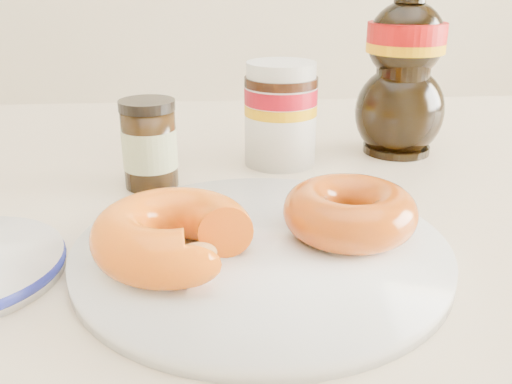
{
  "coord_description": "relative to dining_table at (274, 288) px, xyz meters",
  "views": [
    {
      "loc": [
        -0.06,
        -0.37,
        0.96
      ],
      "look_at": [
        -0.02,
        0.06,
        0.79
      ],
      "focal_mm": 40.0,
      "sensor_mm": 36.0,
      "label": 1
    }
  ],
  "objects": [
    {
      "name": "dining_table",
      "position": [
        0.0,
        0.0,
        0.0
      ],
      "size": [
        1.4,
        0.9,
        0.75
      ],
      "color": "beige",
      "rests_on": "ground"
    },
    {
      "name": "plate",
      "position": [
        -0.02,
        -0.09,
        0.09
      ],
      "size": [
        0.28,
        0.28,
        0.01
      ],
      "color": "white",
      "rests_on": "dining_table"
    },
    {
      "name": "donut_bitten",
      "position": [
        -0.08,
        -0.11,
        0.12
      ],
      "size": [
        0.12,
        0.12,
        0.04
      ],
      "primitive_type": "torus",
      "rotation": [
        0.0,
        0.0,
        0.07
      ],
      "color": "orange",
      "rests_on": "plate"
    },
    {
      "name": "donut_whole",
      "position": [
        0.05,
        -0.08,
        0.12
      ],
      "size": [
        0.12,
        0.12,
        0.04
      ],
      "primitive_type": "torus",
      "rotation": [
        0.0,
        0.0,
        -0.23
      ],
      "color": "#A63E0A",
      "rests_on": "plate"
    },
    {
      "name": "nutella_jar",
      "position": [
        0.02,
        0.13,
        0.14
      ],
      "size": [
        0.08,
        0.08,
        0.11
      ],
      "rotation": [
        0.0,
        0.0,
        -0.18
      ],
      "color": "white",
      "rests_on": "dining_table"
    },
    {
      "name": "syrup_bottle",
      "position": [
        0.16,
        0.16,
        0.18
      ],
      "size": [
        0.12,
        0.11,
        0.2
      ],
      "primitive_type": null,
      "rotation": [
        0.0,
        0.0,
        -0.2
      ],
      "color": "black",
      "rests_on": "dining_table"
    },
    {
      "name": "dark_jar",
      "position": [
        -0.12,
        0.07,
        0.13
      ],
      "size": [
        0.05,
        0.05,
        0.09
      ],
      "rotation": [
        0.0,
        0.0,
        -0.02
      ],
      "color": "black",
      "rests_on": "dining_table"
    }
  ]
}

